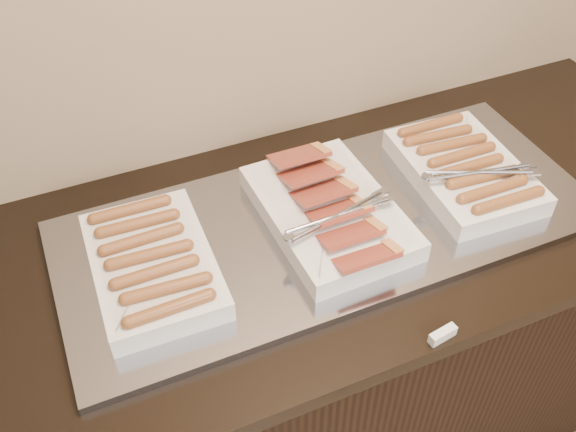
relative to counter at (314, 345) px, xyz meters
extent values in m
cube|color=black|center=(0.00, 0.00, -0.02)|extent=(2.00, 0.70, 0.86)
cube|color=black|center=(0.00, 0.00, 0.43)|extent=(2.06, 0.76, 0.04)
cube|color=#92959F|center=(0.02, 0.00, 0.46)|extent=(1.20, 0.50, 0.02)
cube|color=silver|center=(-0.38, 0.00, 0.49)|extent=(0.24, 0.36, 0.05)
cylinder|color=#93582D|center=(-0.38, -0.15, 0.52)|extent=(0.16, 0.03, 0.03)
cylinder|color=#93582D|center=(-0.37, -0.10, 0.52)|extent=(0.16, 0.04, 0.03)
cylinder|color=#93582D|center=(-0.38, -0.05, 0.52)|extent=(0.16, 0.03, 0.03)
cylinder|color=#93582D|center=(-0.38, 0.00, 0.52)|extent=(0.16, 0.03, 0.03)
cylinder|color=#93582D|center=(-0.38, 0.05, 0.52)|extent=(0.16, 0.03, 0.03)
cylinder|color=#93582D|center=(-0.38, 0.10, 0.52)|extent=(0.16, 0.03, 0.03)
cylinder|color=#93582D|center=(-0.38, 0.15, 0.52)|extent=(0.16, 0.03, 0.03)
cube|color=silver|center=(0.02, 0.00, 0.49)|extent=(0.28, 0.40, 0.05)
cube|color=#9B4032|center=(0.02, -0.16, 0.52)|extent=(0.13, 0.09, 0.04)
cube|color=#9B4032|center=(0.01, -0.10, 0.52)|extent=(0.13, 0.09, 0.04)
cube|color=#9B4032|center=(0.02, -0.03, 0.52)|extent=(0.13, 0.09, 0.04)
cube|color=#9B4032|center=(0.02, 0.03, 0.53)|extent=(0.14, 0.09, 0.04)
cube|color=#9B4032|center=(0.02, 0.10, 0.53)|extent=(0.14, 0.09, 0.04)
cube|color=#9B4032|center=(0.02, 0.16, 0.53)|extent=(0.13, 0.09, 0.04)
cube|color=silver|center=(0.37, 0.00, 0.49)|extent=(0.26, 0.38, 0.05)
cylinder|color=#93582D|center=(0.38, -0.15, 0.52)|extent=(0.16, 0.03, 0.03)
cylinder|color=#93582D|center=(0.37, -0.11, 0.52)|extent=(0.16, 0.03, 0.03)
cylinder|color=#93582D|center=(0.37, -0.07, 0.52)|extent=(0.16, 0.04, 0.03)
cylinder|color=#93582D|center=(0.37, -0.02, 0.52)|extent=(0.16, 0.03, 0.03)
cylinder|color=#93582D|center=(0.38, 0.02, 0.52)|extent=(0.16, 0.03, 0.03)
cylinder|color=#93582D|center=(0.38, 0.07, 0.52)|extent=(0.16, 0.04, 0.03)
cylinder|color=#93582D|center=(0.37, 0.11, 0.52)|extent=(0.16, 0.04, 0.03)
cylinder|color=#93582D|center=(0.37, 0.15, 0.52)|extent=(0.16, 0.03, 0.03)
cube|color=silver|center=(0.09, -0.36, 0.46)|extent=(0.06, 0.03, 0.02)
camera|label=1|loc=(-0.47, -0.91, 1.46)|focal=40.00mm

